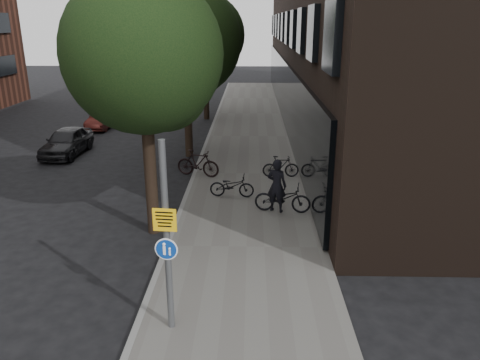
{
  "coord_description": "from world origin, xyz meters",
  "views": [
    {
      "loc": [
        0.36,
        -8.5,
        6.14
      ],
      "look_at": [
        0.06,
        3.62,
        2.0
      ],
      "focal_mm": 35.0,
      "sensor_mm": 36.0,
      "label": 1
    }
  ],
  "objects_px": {
    "signpost": "(167,238)",
    "parked_bike_facade_near": "(283,198)",
    "parked_car_near": "(67,142)",
    "pedestrian": "(277,186)"
  },
  "relations": [
    {
      "from": "signpost",
      "to": "parked_car_near",
      "type": "xyz_separation_m",
      "value": [
        -7.23,
        13.4,
        -1.48
      ]
    },
    {
      "from": "signpost",
      "to": "parked_bike_facade_near",
      "type": "relative_size",
      "value": 2.15
    },
    {
      "from": "pedestrian",
      "to": "parked_bike_facade_near",
      "type": "height_order",
      "value": "pedestrian"
    },
    {
      "from": "signpost",
      "to": "pedestrian",
      "type": "distance_m",
      "value": 6.84
    },
    {
      "from": "parked_bike_facade_near",
      "to": "pedestrian",
      "type": "bearing_deg",
      "value": 85.65
    },
    {
      "from": "signpost",
      "to": "parked_bike_facade_near",
      "type": "bearing_deg",
      "value": 72.48
    },
    {
      "from": "parked_car_near",
      "to": "parked_bike_facade_near",
      "type": "bearing_deg",
      "value": -33.88
    },
    {
      "from": "signpost",
      "to": "parked_car_near",
      "type": "bearing_deg",
      "value": 124.07
    },
    {
      "from": "parked_bike_facade_near",
      "to": "parked_car_near",
      "type": "relative_size",
      "value": 0.48
    },
    {
      "from": "pedestrian",
      "to": "parked_bike_facade_near",
      "type": "bearing_deg",
      "value": -170.46
    }
  ]
}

